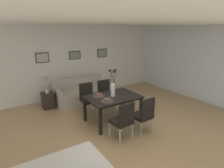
# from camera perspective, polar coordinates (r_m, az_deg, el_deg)

# --- Properties ---
(ground_plane) EXTENTS (9.00, 9.00, 0.00)m
(ground_plane) POSITION_cam_1_polar(r_m,az_deg,el_deg) (4.95, 3.30, -14.08)
(ground_plane) COLOR tan
(back_wall_panel) EXTENTS (9.00, 0.10, 2.60)m
(back_wall_panel) POSITION_cam_1_polar(r_m,az_deg,el_deg) (7.25, -11.90, 6.44)
(back_wall_panel) COLOR silver
(back_wall_panel) RESTS_ON ground
(side_window_wall) EXTENTS (0.10, 6.30, 2.60)m
(side_window_wall) POSITION_cam_1_polar(r_m,az_deg,el_deg) (7.38, 25.20, 5.41)
(side_window_wall) COLOR white
(side_window_wall) RESTS_ON ground
(ceiling_panel) EXTENTS (9.00, 7.20, 0.08)m
(ceiling_panel) POSITION_cam_1_polar(r_m,az_deg,el_deg) (4.60, 0.78, 18.04)
(ceiling_panel) COLOR white
(dining_table) EXTENTS (1.40, 0.99, 0.74)m
(dining_table) POSITION_cam_1_polar(r_m,az_deg,el_deg) (5.18, 0.25, -4.56)
(dining_table) COLOR black
(dining_table) RESTS_ON ground
(dining_chair_near_left) EXTENTS (0.47, 0.47, 0.92)m
(dining_chair_near_left) POSITION_cam_1_polar(r_m,az_deg,el_deg) (4.43, 3.41, -10.42)
(dining_chair_near_left) COLOR black
(dining_chair_near_left) RESTS_ON ground
(dining_chair_near_right) EXTENTS (0.46, 0.46, 0.92)m
(dining_chair_near_right) POSITION_cam_1_polar(r_m,az_deg,el_deg) (5.81, -7.26, -3.83)
(dining_chair_near_right) COLOR black
(dining_chair_near_right) RESTS_ON ground
(dining_chair_far_left) EXTENTS (0.47, 0.47, 0.92)m
(dining_chair_far_left) POSITION_cam_1_polar(r_m,az_deg,el_deg) (4.75, 9.52, -8.72)
(dining_chair_far_left) COLOR black
(dining_chair_far_left) RESTS_ON ground
(dining_chair_far_right) EXTENTS (0.45, 0.45, 0.92)m
(dining_chair_far_right) POSITION_cam_1_polar(r_m,az_deg,el_deg) (6.08, -1.96, -2.78)
(dining_chair_far_right) COLOR black
(dining_chair_far_right) RESTS_ON ground
(centerpiece_vase) EXTENTS (0.21, 0.23, 0.73)m
(centerpiece_vase) POSITION_cam_1_polar(r_m,az_deg,el_deg) (5.06, 0.25, -0.65)
(centerpiece_vase) COLOR white
(centerpiece_vase) RESTS_ON dining_table
(placemat_near_left) EXTENTS (0.32, 0.32, 0.01)m
(placemat_near_left) POSITION_cam_1_polar(r_m,az_deg,el_deg) (4.82, -1.45, -5.09)
(placemat_near_left) COLOR #4C4742
(placemat_near_left) RESTS_ON dining_table
(bowl_near_left) EXTENTS (0.17, 0.17, 0.07)m
(bowl_near_left) POSITION_cam_1_polar(r_m,az_deg,el_deg) (4.80, -1.46, -4.68)
(bowl_near_left) COLOR brown
(bowl_near_left) RESTS_ON dining_table
(placemat_near_right) EXTENTS (0.32, 0.32, 0.01)m
(placemat_near_right) POSITION_cam_1_polar(r_m,az_deg,el_deg) (5.18, -4.03, -3.57)
(placemat_near_right) COLOR #4C4742
(placemat_near_right) RESTS_ON dining_table
(bowl_near_right) EXTENTS (0.17, 0.17, 0.07)m
(bowl_near_right) POSITION_cam_1_polar(r_m,az_deg,el_deg) (5.17, -4.04, -3.18)
(bowl_near_right) COLOR brown
(bowl_near_right) RESTS_ON dining_table
(sofa) EXTENTS (1.86, 0.84, 0.80)m
(sofa) POSITION_cam_1_polar(r_m,az_deg,el_deg) (6.88, -9.06, -2.73)
(sofa) COLOR #B2A899
(sofa) RESTS_ON ground
(side_table) EXTENTS (0.36, 0.36, 0.52)m
(side_table) POSITION_cam_1_polar(r_m,az_deg,el_deg) (6.54, -18.62, -4.62)
(side_table) COLOR black
(side_table) RESTS_ON ground
(table_lamp) EXTENTS (0.22, 0.22, 0.51)m
(table_lamp) POSITION_cam_1_polar(r_m,az_deg,el_deg) (6.35, -19.14, 0.73)
(table_lamp) COLOR beige
(table_lamp) RESTS_ON side_table
(framed_picture_left) EXTENTS (0.43, 0.03, 0.34)m
(framed_picture_left) POSITION_cam_1_polar(r_m,az_deg,el_deg) (6.84, -20.14, 7.38)
(framed_picture_left) COLOR black
(framed_picture_center) EXTENTS (0.44, 0.03, 0.30)m
(framed_picture_center) POSITION_cam_1_polar(r_m,az_deg,el_deg) (7.18, -11.05, 8.45)
(framed_picture_center) COLOR black
(framed_picture_right) EXTENTS (0.42, 0.03, 0.33)m
(framed_picture_right) POSITION_cam_1_polar(r_m,az_deg,el_deg) (7.68, -2.92, 9.23)
(framed_picture_right) COLOR black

